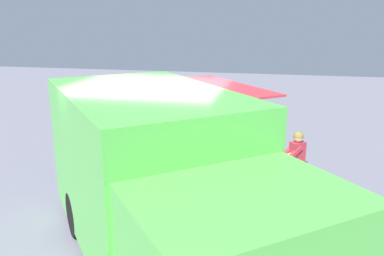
{
  "coord_description": "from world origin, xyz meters",
  "views": [
    {
      "loc": [
        2.07,
        -5.92,
        3.44
      ],
      "look_at": [
        0.16,
        2.68,
        1.0
      ],
      "focal_mm": 36.95,
      "sensor_mm": 36.0,
      "label": 1
    }
  ],
  "objects_px": {
    "food_truck": "(164,187)",
    "planter_flowering_far": "(151,128)",
    "person_customer": "(296,155)",
    "planter_flowering_near": "(143,146)"
  },
  "relations": [
    {
      "from": "person_customer",
      "to": "planter_flowering_near",
      "type": "relative_size",
      "value": 1.48
    },
    {
      "from": "planter_flowering_near",
      "to": "food_truck",
      "type": "bearing_deg",
      "value": -66.77
    },
    {
      "from": "person_customer",
      "to": "planter_flowering_far",
      "type": "xyz_separation_m",
      "value": [
        -4.05,
        1.45,
        0.01
      ]
    },
    {
      "from": "food_truck",
      "to": "planter_flowering_near",
      "type": "bearing_deg",
      "value": 113.23
    },
    {
      "from": "food_truck",
      "to": "planter_flowering_far",
      "type": "height_order",
      "value": "food_truck"
    },
    {
      "from": "food_truck",
      "to": "planter_flowering_far",
      "type": "bearing_deg",
      "value": 110.23
    },
    {
      "from": "food_truck",
      "to": "planter_flowering_near",
      "type": "xyz_separation_m",
      "value": [
        -1.79,
        4.16,
        -0.84
      ]
    },
    {
      "from": "person_customer",
      "to": "food_truck",
      "type": "bearing_deg",
      "value": -115.74
    },
    {
      "from": "planter_flowering_near",
      "to": "planter_flowering_far",
      "type": "height_order",
      "value": "planter_flowering_far"
    },
    {
      "from": "food_truck",
      "to": "planter_flowering_far",
      "type": "xyz_separation_m",
      "value": [
        -2.06,
        5.58,
        -0.77
      ]
    }
  ]
}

